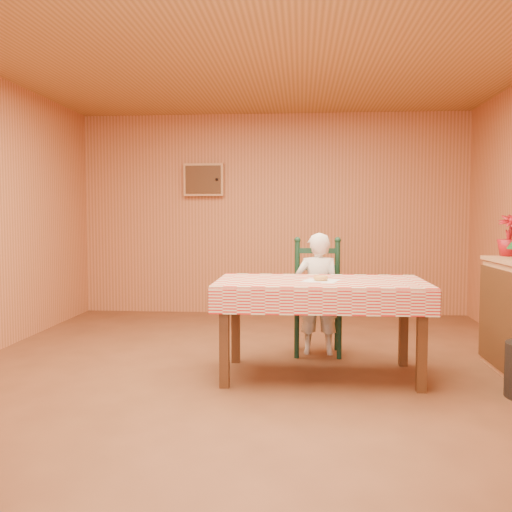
{
  "coord_description": "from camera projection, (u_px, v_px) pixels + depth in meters",
  "views": [
    {
      "loc": [
        0.37,
        -4.45,
        1.28
      ],
      "look_at": [
        0.0,
        0.2,
        0.95
      ],
      "focal_mm": 40.0,
      "sensor_mm": 36.0,
      "label": 1
    }
  ],
  "objects": [
    {
      "name": "ground",
      "position": [
        254.0,
        376.0,
        4.55
      ],
      "size": [
        6.0,
        6.0,
        0.0
      ],
      "primitive_type": "plane",
      "color": "brown",
      "rests_on": "ground"
    },
    {
      "name": "cabin_walls",
      "position": [
        259.0,
        153.0,
        4.95
      ],
      "size": [
        5.1,
        6.05,
        2.65
      ],
      "color": "#C37446",
      "rests_on": "ground"
    },
    {
      "name": "dining_table",
      "position": [
        320.0,
        291.0,
        4.52
      ],
      "size": [
        1.66,
        0.96,
        0.77
      ],
      "color": "#512D15",
      "rests_on": "ground"
    },
    {
      "name": "ladder_chair",
      "position": [
        317.0,
        299.0,
        5.31
      ],
      "size": [
        0.44,
        0.4,
        1.08
      ],
      "color": "black",
      "rests_on": "ground"
    },
    {
      "name": "seated_child",
      "position": [
        318.0,
        294.0,
        5.25
      ],
      "size": [
        0.41,
        0.27,
        1.12
      ],
      "primitive_type": "imported",
      "rotation": [
        0.0,
        0.0,
        3.14
      ],
      "color": "white",
      "rests_on": "ground"
    },
    {
      "name": "napkin",
      "position": [
        321.0,
        281.0,
        4.46
      ],
      "size": [
        0.32,
        0.32,
        0.0
      ],
      "primitive_type": "cube",
      "rotation": [
        0.0,
        0.0,
        -0.29
      ],
      "color": "white",
      "rests_on": "dining_table"
    },
    {
      "name": "donut",
      "position": [
        321.0,
        278.0,
        4.46
      ],
      "size": [
        0.13,
        0.13,
        0.04
      ],
      "primitive_type": "torus",
      "rotation": [
        0.0,
        0.0,
        -0.16
      ],
      "color": "#D79B4D",
      "rests_on": "napkin"
    },
    {
      "name": "flower_arrangement",
      "position": [
        509.0,
        235.0,
        4.93
      ],
      "size": [
        0.24,
        0.24,
        0.36
      ],
      "primitive_type": "imported",
      "rotation": [
        0.0,
        0.0,
        -0.24
      ],
      "color": "maroon",
      "rests_on": "shelf_unit"
    }
  ]
}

